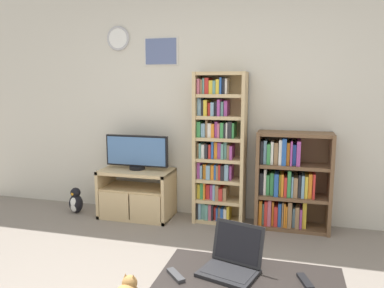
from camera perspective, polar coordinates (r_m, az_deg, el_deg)
The scene contains 10 objects.
wall_back at distance 4.26m, azimuth 4.09°, elevation 6.06°, with size 6.46×0.09×2.60m.
tv_stand at distance 4.42m, azimuth -8.45°, elevation -7.41°, with size 0.82×0.46×0.56m.
television at distance 4.34m, azimuth -8.40°, elevation -1.24°, with size 0.74×0.18×0.40m.
bookshelf_tall at distance 4.13m, azimuth 3.95°, elevation -0.94°, with size 0.56×0.30×1.66m.
bookshelf_short at distance 4.12m, azimuth 14.46°, elevation -5.74°, with size 0.77×0.32×1.04m.
coffee_table at distance 2.30m, azimuth 8.87°, elevation -20.56°, with size 1.03×0.51×0.44m.
laptop at distance 2.31m, azimuth 6.16°, elevation -17.19°, with size 0.38×0.37×0.27m.
remote_near_laptop at distance 2.26m, azimuth -2.51°, elevation -19.34°, with size 0.14×0.15×0.02m.
remote_far_from_laptop at distance 2.29m, azimuth 16.86°, elevation -19.39°, with size 0.09×0.17×0.02m.
penguin_figurine at distance 4.74m, azimuth -17.31°, elevation -8.36°, with size 0.17×0.15×0.31m.
Camera 1 is at (0.81, -1.85, 1.53)m, focal length 35.00 mm.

